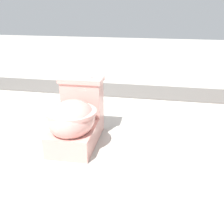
% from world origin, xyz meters
% --- Properties ---
extents(ground_plane, '(14.00, 14.00, 0.00)m').
position_xyz_m(ground_plane, '(0.00, 0.00, 0.00)').
color(ground_plane, '#B7B2A8').
extents(gravel_strip, '(0.56, 8.00, 0.01)m').
position_xyz_m(gravel_strip, '(-1.17, 0.50, 0.01)').
color(gravel_strip, '#605B56').
rests_on(gravel_strip, ground).
extents(toilet, '(0.64, 0.40, 0.52)m').
position_xyz_m(toilet, '(0.30, 0.23, 0.22)').
color(toilet, '#E09E93').
rests_on(toilet, ground).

